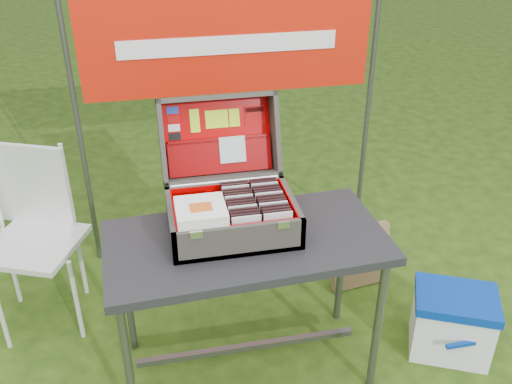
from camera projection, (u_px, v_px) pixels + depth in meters
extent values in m
plane|color=#1F390D|center=(271.00, 366.00, 2.80)|extent=(80.00, 80.00, 0.00)
cube|color=black|center=(246.00, 242.00, 2.45)|extent=(1.23, 0.66, 0.04)
cylinder|color=#59595B|center=(128.00, 366.00, 2.33)|extent=(0.04, 0.04, 0.71)
cylinder|color=#59595B|center=(377.00, 328.00, 2.52)|extent=(0.04, 0.04, 0.71)
cylinder|color=#59595B|center=(127.00, 292.00, 2.74)|extent=(0.04, 0.04, 0.71)
cylinder|color=#59595B|center=(341.00, 264.00, 2.93)|extent=(0.04, 0.04, 0.71)
cube|color=#59595B|center=(247.00, 347.00, 2.75)|extent=(1.05, 0.03, 0.03)
cube|color=#575149|center=(233.00, 230.00, 2.48)|extent=(0.54, 0.39, 0.02)
cube|color=#575149|center=(240.00, 241.00, 2.29)|extent=(0.54, 0.02, 0.15)
cube|color=#575149|center=(226.00, 197.00, 2.60)|extent=(0.54, 0.02, 0.15)
cube|color=#575149|center=(171.00, 224.00, 2.40)|extent=(0.02, 0.39, 0.15)
cube|color=#575149|center=(291.00, 211.00, 2.49)|extent=(0.02, 0.39, 0.15)
cube|color=#C20000|center=(233.00, 227.00, 2.47)|extent=(0.50, 0.35, 0.01)
cube|color=silver|center=(196.00, 235.00, 2.22)|extent=(0.05, 0.01, 0.03)
cube|color=silver|center=(283.00, 225.00, 2.28)|extent=(0.05, 0.01, 0.03)
cylinder|color=silver|center=(225.00, 182.00, 2.57)|extent=(0.49, 0.02, 0.02)
cube|color=#575149|center=(218.00, 137.00, 2.67)|extent=(0.54, 0.15, 0.37)
cube|color=#575149|center=(216.00, 97.00, 2.58)|extent=(0.54, 0.14, 0.07)
cube|color=#575149|center=(222.00, 177.00, 2.64)|extent=(0.54, 0.14, 0.07)
cube|color=#575149|center=(162.00, 142.00, 2.56)|extent=(0.02, 0.27, 0.41)
cube|color=#575149|center=(275.00, 133.00, 2.66)|extent=(0.02, 0.27, 0.41)
cube|color=#C20000|center=(218.00, 137.00, 2.66)|extent=(0.50, 0.12, 0.32)
cube|color=#C20000|center=(239.00, 237.00, 2.30)|extent=(0.50, 0.01, 0.12)
cube|color=#C20000|center=(226.00, 196.00, 2.58)|extent=(0.50, 0.01, 0.12)
cube|color=#C20000|center=(174.00, 222.00, 2.40)|extent=(0.01, 0.35, 0.12)
cube|color=#C20000|center=(288.00, 209.00, 2.48)|extent=(0.01, 0.35, 0.12)
cube|color=#7C0001|center=(220.00, 156.00, 2.65)|extent=(0.48, 0.08, 0.16)
cube|color=#7C0001|center=(219.00, 140.00, 2.63)|extent=(0.47, 0.03, 0.03)
cube|color=silver|center=(232.00, 149.00, 2.64)|extent=(0.12, 0.05, 0.12)
cube|color=#1933B2|center=(172.00, 110.00, 2.59)|extent=(0.05, 0.01, 0.03)
cube|color=#AD0403|center=(173.00, 119.00, 2.60)|extent=(0.05, 0.01, 0.03)
cube|color=white|center=(174.00, 128.00, 2.61)|extent=(0.05, 0.01, 0.03)
cube|color=black|center=(175.00, 137.00, 2.61)|extent=(0.05, 0.01, 0.03)
cube|color=#BBEF17|center=(195.00, 121.00, 2.62)|extent=(0.04, 0.04, 0.10)
cube|color=#BBEF17|center=(217.00, 119.00, 2.64)|extent=(0.11, 0.03, 0.08)
cube|color=#BBEF17|center=(234.00, 118.00, 2.65)|extent=(0.05, 0.03, 0.08)
cube|color=#AD0403|center=(255.00, 116.00, 2.67)|extent=(0.10, 0.04, 0.09)
cube|color=black|center=(254.00, 110.00, 2.66)|extent=(0.09, 0.01, 0.02)
cube|color=silver|center=(247.00, 231.00, 2.31)|extent=(0.12, 0.01, 0.14)
cube|color=black|center=(246.00, 228.00, 2.33)|extent=(0.12, 0.01, 0.14)
cube|color=black|center=(245.00, 225.00, 2.35)|extent=(0.12, 0.01, 0.14)
cube|color=black|center=(244.00, 222.00, 2.37)|extent=(0.12, 0.01, 0.14)
cube|color=silver|center=(243.00, 220.00, 2.39)|extent=(0.12, 0.01, 0.14)
cube|color=black|center=(242.00, 217.00, 2.40)|extent=(0.12, 0.01, 0.14)
cube|color=black|center=(241.00, 214.00, 2.42)|extent=(0.12, 0.01, 0.14)
cube|color=black|center=(240.00, 212.00, 2.44)|extent=(0.12, 0.01, 0.14)
cube|color=silver|center=(239.00, 209.00, 2.46)|extent=(0.12, 0.01, 0.14)
cube|color=black|center=(238.00, 207.00, 2.48)|extent=(0.12, 0.01, 0.14)
cube|color=black|center=(237.00, 204.00, 2.50)|extent=(0.12, 0.01, 0.14)
cube|color=black|center=(237.00, 202.00, 2.51)|extent=(0.12, 0.01, 0.14)
cube|color=silver|center=(236.00, 200.00, 2.53)|extent=(0.12, 0.01, 0.14)
cube|color=black|center=(235.00, 197.00, 2.55)|extent=(0.12, 0.01, 0.14)
cube|color=black|center=(234.00, 195.00, 2.57)|extent=(0.12, 0.01, 0.14)
cube|color=silver|center=(278.00, 227.00, 2.34)|extent=(0.12, 0.01, 0.14)
cube|color=black|center=(277.00, 224.00, 2.36)|extent=(0.12, 0.01, 0.14)
cube|color=black|center=(276.00, 222.00, 2.37)|extent=(0.12, 0.01, 0.14)
cube|color=black|center=(274.00, 219.00, 2.39)|extent=(0.12, 0.01, 0.14)
cube|color=silver|center=(273.00, 216.00, 2.41)|extent=(0.12, 0.01, 0.14)
cube|color=black|center=(272.00, 214.00, 2.43)|extent=(0.12, 0.01, 0.14)
cube|color=black|center=(271.00, 211.00, 2.45)|extent=(0.12, 0.01, 0.14)
cube|color=black|center=(270.00, 209.00, 2.46)|extent=(0.12, 0.01, 0.14)
cube|color=silver|center=(269.00, 206.00, 2.48)|extent=(0.12, 0.01, 0.14)
cube|color=black|center=(268.00, 204.00, 2.50)|extent=(0.12, 0.01, 0.14)
cube|color=black|center=(267.00, 201.00, 2.52)|extent=(0.12, 0.01, 0.14)
cube|color=black|center=(265.00, 199.00, 2.54)|extent=(0.12, 0.01, 0.14)
cube|color=silver|center=(264.00, 197.00, 2.56)|extent=(0.12, 0.01, 0.14)
cube|color=black|center=(263.00, 194.00, 2.57)|extent=(0.12, 0.01, 0.14)
cube|color=black|center=(262.00, 192.00, 2.59)|extent=(0.12, 0.01, 0.14)
cube|color=white|center=(201.00, 215.00, 2.32)|extent=(0.20, 0.20, 0.00)
cube|color=white|center=(201.00, 214.00, 2.32)|extent=(0.20, 0.20, 0.00)
cube|color=white|center=(201.00, 213.00, 2.32)|extent=(0.20, 0.20, 0.00)
cube|color=white|center=(201.00, 212.00, 2.31)|extent=(0.20, 0.20, 0.00)
cube|color=white|center=(201.00, 211.00, 2.31)|extent=(0.20, 0.20, 0.00)
cube|color=white|center=(201.00, 210.00, 2.31)|extent=(0.20, 0.20, 0.00)
cube|color=white|center=(201.00, 209.00, 2.31)|extent=(0.20, 0.20, 0.00)
cube|color=white|center=(201.00, 208.00, 2.30)|extent=(0.20, 0.20, 0.00)
cube|color=white|center=(201.00, 207.00, 2.30)|extent=(0.20, 0.20, 0.00)
cube|color=#D85919|center=(201.00, 207.00, 2.29)|extent=(0.09, 0.07, 0.00)
cube|color=white|center=(451.00, 326.00, 2.83)|extent=(0.45, 0.41, 0.30)
cube|color=#053097|center=(457.00, 299.00, 2.75)|extent=(0.48, 0.43, 0.05)
cube|color=#053097|center=(469.00, 343.00, 2.68)|extent=(0.23, 0.02, 0.02)
cube|color=silver|center=(34.00, 245.00, 2.86)|extent=(0.56, 0.56, 0.03)
cube|color=silver|center=(30.00, 185.00, 2.92)|extent=(0.41, 0.19, 0.45)
cylinder|color=silver|center=(0.00, 310.00, 2.80)|extent=(0.02, 0.02, 0.48)
cylinder|color=silver|center=(76.00, 300.00, 2.86)|extent=(0.02, 0.02, 0.48)
cylinder|color=silver|center=(12.00, 266.00, 3.11)|extent=(0.02, 0.02, 0.48)
cylinder|color=silver|center=(81.00, 258.00, 3.17)|extent=(0.02, 0.02, 0.48)
cylinder|color=silver|center=(67.00, 183.00, 2.96)|extent=(0.02, 0.02, 0.45)
cube|color=olive|center=(360.00, 256.00, 3.28)|extent=(0.36, 0.16, 0.37)
cylinder|color=#59595B|center=(79.00, 133.00, 3.17)|extent=(0.03, 0.03, 1.70)
cylinder|color=#59595B|center=(368.00, 110.00, 3.47)|extent=(0.03, 0.03, 1.70)
cube|color=#BB1708|center=(229.00, 44.00, 3.09)|extent=(1.60, 0.02, 0.55)
cube|color=white|center=(229.00, 45.00, 3.08)|extent=(1.20, 0.00, 0.10)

